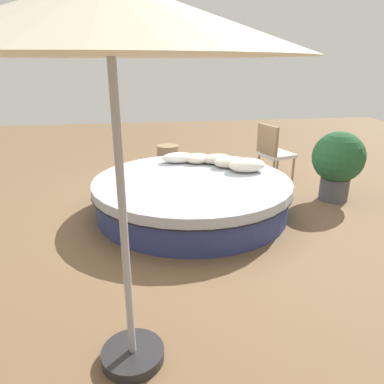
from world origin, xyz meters
The scene contains 11 objects.
ground_plane centered at (0.00, 0.00, 0.00)m, with size 16.00×16.00×0.00m, color brown.
round_bed centered at (0.00, 0.00, 0.25)m, with size 2.69×2.69×0.49m.
throw_pillow_0 centered at (0.83, 0.21, 0.58)m, with size 0.54×0.35×0.20m, color silver.
throw_pillow_1 centered at (0.66, 0.45, 0.57)m, with size 0.52×0.30×0.16m, color beige.
throw_pillow_2 centered at (0.50, 0.71, 0.56)m, with size 0.50×0.34×0.14m, color beige.
throw_pillow_3 centered at (0.21, 0.79, 0.56)m, with size 0.42×0.36×0.15m, color beige.
throw_pillow_4 centered at (-0.08, 0.84, 0.57)m, with size 0.52×0.28×0.16m, color white.
patio_chair centered at (1.60, 1.21, 0.56)m, with size 0.62×0.64×0.98m.
patio_umbrella centered at (-0.82, -2.56, 2.16)m, with size 2.08×2.08×2.37m.
planter centered at (2.19, 0.13, 0.60)m, with size 0.75×0.75×1.04m.
side_table centered at (-0.15, 2.02, 0.25)m, with size 0.41×0.41×0.50m, color #997A56.
Camera 1 is at (-0.71, -4.56, 1.98)m, focal length 33.41 mm.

